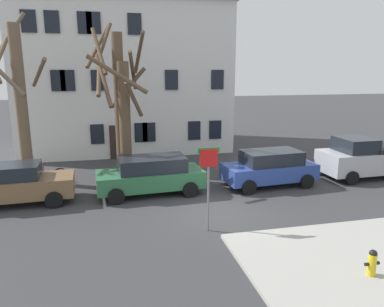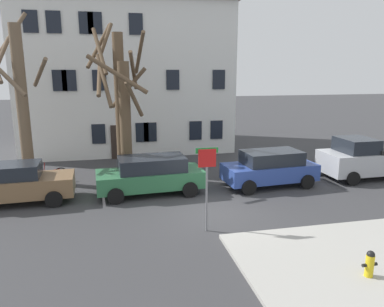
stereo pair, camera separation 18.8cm
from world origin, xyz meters
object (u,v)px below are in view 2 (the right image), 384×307
tree_bare_mid (119,97)px  fire_hydrant (370,263)px  tree_bare_near (21,99)px  bicycle_leaning (49,175)px  pickup_truck_silver (369,158)px  tree_bare_far (123,115)px  street_sign_pole (207,174)px  building_main (126,64)px  car_brown_sedan (13,184)px  car_blue_wagon (270,168)px  car_green_wagon (151,174)px

tree_bare_mid → fire_hydrant: 13.15m
tree_bare_near → bicycle_leaning: bearing=-18.3°
pickup_truck_silver → fire_hydrant: 10.47m
tree_bare_near → tree_bare_far: size_ratio=1.32×
tree_bare_mid → fire_hydrant: bearing=-61.6°
street_sign_pole → building_main: bearing=97.2°
car_brown_sedan → street_sign_pole: (7.12, -4.23, 1.19)m
car_blue_wagon → tree_bare_near: bearing=164.7°
building_main → bicycle_leaning: size_ratio=8.05×
tree_bare_mid → fire_hydrant: size_ratio=10.61×
pickup_truck_silver → fire_hydrant: (-6.33, -8.33, -0.51)m
street_sign_pole → pickup_truck_silver: bearing=24.8°
building_main → bicycle_leaning: 10.61m
tree_bare_near → car_brown_sedan: size_ratio=1.66×
car_green_wagon → tree_bare_near: bearing=152.2°
fire_hydrant → tree_bare_far: bearing=120.2°
building_main → pickup_truck_silver: size_ratio=2.78×
car_brown_sedan → car_blue_wagon: bearing=-0.1°
tree_bare_near → fire_hydrant: tree_bare_near is taller
tree_bare_far → car_green_wagon: (1.03, -1.99, -2.44)m
car_brown_sedan → pickup_truck_silver: (16.86, 0.26, 0.16)m
building_main → fire_hydrant: (5.31, -18.89, -5.28)m
tree_bare_near → bicycle_leaning: (1.03, -0.34, -3.72)m
tree_bare_mid → street_sign_pole: tree_bare_mid is taller
tree_bare_mid → tree_bare_far: (0.13, -1.01, -0.75)m
car_brown_sedan → fire_hydrant: 13.27m
pickup_truck_silver → tree_bare_far: bearing=171.6°
car_blue_wagon → street_sign_pole: street_sign_pole is taller
pickup_truck_silver → car_green_wagon: bearing=-179.0°
tree_bare_near → tree_bare_far: tree_bare_near is taller
tree_bare_near → bicycle_leaning: tree_bare_near is taller
tree_bare_near → fire_hydrant: (10.59, -11.16, -3.59)m
building_main → street_sign_pole: size_ratio=4.79×
tree_bare_far → street_sign_pole: tree_bare_far is taller
tree_bare_mid → tree_bare_far: bearing=-82.6°
tree_bare_near → tree_bare_mid: (4.57, -0.02, -0.02)m
tree_bare_far → fire_hydrant: tree_bare_far is taller
car_blue_wagon → fire_hydrant: 8.10m
car_blue_wagon → pickup_truck_silver: size_ratio=0.89×
car_brown_sedan → bicycle_leaning: car_brown_sedan is taller
tree_bare_mid → car_blue_wagon: bearing=-24.4°
street_sign_pole → tree_bare_far: bearing=111.5°
tree_bare_near → tree_bare_far: bearing=-12.4°
building_main → fire_hydrant: 20.32m
car_blue_wagon → pickup_truck_silver: bearing=2.8°
building_main → car_brown_sedan: (-5.22, -10.82, -4.93)m
building_main → car_blue_wagon: bearing=-60.7°
pickup_truck_silver → fire_hydrant: bearing=-127.2°
tree_bare_near → pickup_truck_silver: bearing=-9.5°
tree_bare_mid → car_green_wagon: (1.16, -2.99, -3.19)m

